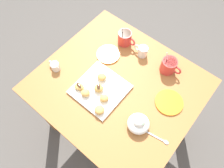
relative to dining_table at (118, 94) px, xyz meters
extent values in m
plane|color=#514C47|center=(0.00, 0.00, -0.60)|extent=(8.00, 8.00, 0.00)
cube|color=#A36633|center=(0.00, 0.00, 0.12)|extent=(0.94, 0.85, 0.04)
cube|color=#A36633|center=(-0.41, -0.37, -0.25)|extent=(0.07, 0.07, 0.71)
cube|color=#A36633|center=(-0.41, 0.37, -0.25)|extent=(0.07, 0.07, 0.71)
cube|color=#A36633|center=(0.41, 0.37, -0.25)|extent=(0.07, 0.07, 0.71)
cube|color=white|center=(-0.06, -0.10, 0.15)|extent=(0.28, 0.28, 0.02)
cylinder|color=red|center=(-0.17, 0.28, 0.19)|extent=(0.09, 0.09, 0.09)
torus|color=red|center=(-0.11, 0.28, 0.19)|extent=(0.06, 0.01, 0.06)
cylinder|color=#331E11|center=(-0.17, 0.28, 0.23)|extent=(0.08, 0.08, 0.01)
cylinder|color=silver|center=(-0.19, 0.28, 0.22)|extent=(0.02, 0.04, 0.12)
cylinder|color=red|center=(0.17, 0.28, 0.18)|extent=(0.09, 0.09, 0.09)
torus|color=red|center=(0.23, 0.28, 0.19)|extent=(0.06, 0.01, 0.06)
cylinder|color=#331E11|center=(0.17, 0.28, 0.22)|extent=(0.08, 0.08, 0.01)
cylinder|color=silver|center=(0.15, 0.28, 0.22)|extent=(0.04, 0.01, 0.12)
cylinder|color=white|center=(-0.02, 0.27, 0.17)|extent=(0.06, 0.06, 0.07)
cone|color=white|center=(0.01, 0.27, 0.20)|extent=(0.02, 0.02, 0.02)
torus|color=white|center=(-0.06, 0.27, 0.18)|extent=(0.05, 0.01, 0.05)
cylinder|color=white|center=(-0.02, 0.27, 0.20)|extent=(0.05, 0.05, 0.01)
ellipsoid|color=white|center=(0.24, -0.13, 0.17)|extent=(0.12, 0.12, 0.07)
sphere|color=silver|center=(0.24, -0.13, 0.19)|extent=(0.07, 0.07, 0.07)
ellipsoid|color=green|center=(0.25, -0.13, 0.21)|extent=(0.03, 0.02, 0.01)
cylinder|color=white|center=(-0.37, -0.16, 0.17)|extent=(0.05, 0.05, 0.05)
cone|color=white|center=(-0.34, -0.16, 0.18)|extent=(0.02, 0.02, 0.02)
torus|color=white|center=(-0.40, -0.16, 0.17)|extent=(0.04, 0.01, 0.04)
cylinder|color=#381E11|center=(-0.37, -0.16, 0.19)|extent=(0.04, 0.04, 0.01)
cylinder|color=orange|center=(0.30, 0.09, 0.14)|extent=(0.16, 0.16, 0.01)
cylinder|color=orange|center=(-0.19, 0.13, 0.14)|extent=(0.15, 0.15, 0.01)
cube|color=silver|center=(0.34, -0.12, 0.14)|extent=(0.15, 0.03, 0.00)
ellipsoid|color=silver|center=(0.41, -0.11, 0.14)|extent=(0.03, 0.02, 0.01)
ellipsoid|color=#DBA351|center=(0.01, -0.13, 0.17)|extent=(0.07, 0.07, 0.04)
ellipsoid|color=#DBA351|center=(-0.06, -0.11, 0.17)|extent=(0.07, 0.07, 0.04)
ellipsoid|color=#381E11|center=(-0.06, -0.11, 0.19)|extent=(0.04, 0.04, 0.00)
ellipsoid|color=#DBA351|center=(-0.16, -0.17, 0.17)|extent=(0.06, 0.06, 0.03)
ellipsoid|color=#381E11|center=(-0.16, -0.17, 0.19)|extent=(0.04, 0.02, 0.00)
ellipsoid|color=#DBA351|center=(-0.10, -0.04, 0.17)|extent=(0.05, 0.05, 0.04)
ellipsoid|color=#DBA351|center=(0.03, -0.20, 0.17)|extent=(0.07, 0.07, 0.03)
ellipsoid|color=#DBA351|center=(-0.10, -0.18, 0.17)|extent=(0.06, 0.06, 0.04)
camera|label=1|loc=(0.35, -0.48, 1.26)|focal=34.00mm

